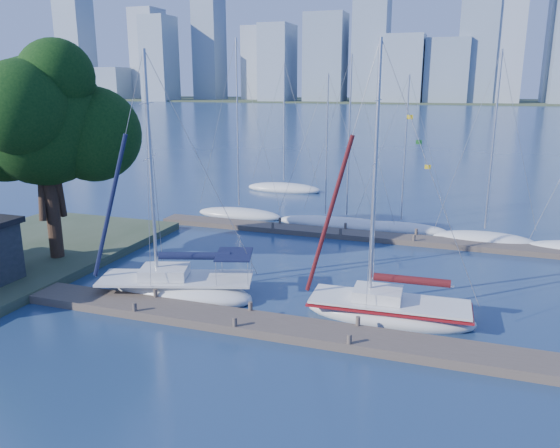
% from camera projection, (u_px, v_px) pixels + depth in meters
% --- Properties ---
extents(ground, '(700.00, 700.00, 0.00)m').
position_uv_depth(ground, '(243.00, 326.00, 24.42)').
color(ground, navy).
rests_on(ground, ground).
extents(near_dock, '(26.00, 2.00, 0.40)m').
position_uv_depth(near_dock, '(243.00, 322.00, 24.37)').
color(near_dock, brown).
rests_on(near_dock, ground).
extents(far_dock, '(30.00, 1.80, 0.36)m').
position_uv_depth(far_dock, '(357.00, 235.00, 38.40)').
color(far_dock, brown).
rests_on(far_dock, ground).
extents(far_shore, '(800.00, 100.00, 1.50)m').
position_uv_depth(far_shore, '(455.00, 102.00, 317.57)').
color(far_shore, '#38472D').
rests_on(far_shore, ground).
extents(tree, '(9.85, 8.98, 12.90)m').
position_uv_depth(tree, '(43.00, 118.00, 30.54)').
color(tree, black).
rests_on(tree, ground).
extents(sailboat_navy, '(8.72, 5.06, 12.68)m').
position_uv_depth(sailboat_navy, '(176.00, 277.00, 27.72)').
color(sailboat_navy, silver).
rests_on(sailboat_navy, ground).
extents(sailboat_maroon, '(7.83, 2.85, 12.93)m').
position_uv_depth(sailboat_maroon, '(389.00, 297.00, 24.93)').
color(sailboat_maroon, silver).
rests_on(sailboat_maroon, ground).
extents(bg_boat_0, '(7.24, 2.47, 14.21)m').
position_uv_depth(bg_boat_0, '(239.00, 214.00, 44.35)').
color(bg_boat_0, silver).
rests_on(bg_boat_0, ground).
extents(bg_boat_1, '(7.52, 2.61, 11.55)m').
position_uv_depth(bg_boat_1, '(325.00, 222.00, 41.75)').
color(bg_boat_1, silver).
rests_on(bg_boat_1, ground).
extents(bg_boat_2, '(8.27, 5.00, 12.87)m').
position_uv_depth(bg_boat_2, '(346.00, 224.00, 41.00)').
color(bg_boat_2, silver).
rests_on(bg_boat_2, ground).
extents(bg_boat_3, '(7.00, 3.13, 11.44)m').
position_uv_depth(bg_boat_3, '(401.00, 228.00, 40.06)').
color(bg_boat_3, silver).
rests_on(bg_boat_3, ground).
extents(bg_boat_4, '(7.05, 3.77, 12.99)m').
position_uv_depth(bg_boat_4, '(484.00, 239.00, 37.09)').
color(bg_boat_4, silver).
rests_on(bg_boat_4, ground).
extents(bg_boat_6, '(8.05, 4.20, 12.89)m').
position_uv_depth(bg_boat_6, '(284.00, 188.00, 55.06)').
color(bg_boat_6, silver).
rests_on(bg_boat_6, ground).
extents(skyline, '(503.39, 51.31, 114.00)m').
position_uv_depth(skyline, '(509.00, 31.00, 273.53)').
color(skyline, gray).
rests_on(skyline, ground).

